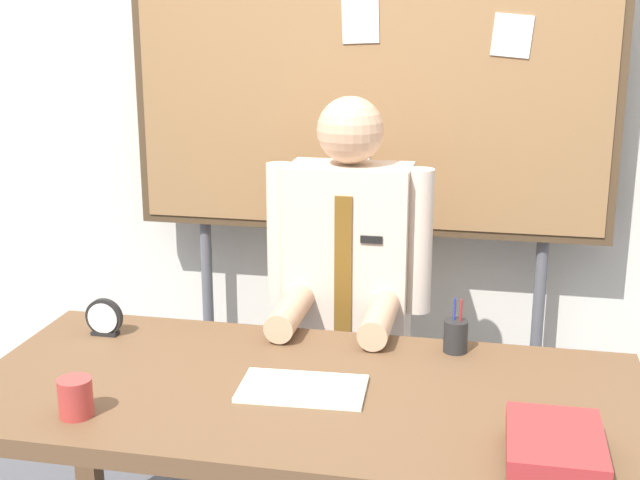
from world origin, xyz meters
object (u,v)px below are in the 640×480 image
Objects in this scene: person at (348,325)px; coffee_mug at (76,397)px; desk at (304,416)px; bulletin_board at (368,94)px; open_notebook at (302,389)px; book_stack at (556,448)px; pen_holder at (456,336)px; desk_clock at (104,319)px.

person is 14.80× the size of coffee_mug.
bulletin_board is at bearing 89.99° from desk.
open_notebook reaches higher than desk.
bulletin_board is (0.00, 1.04, 0.75)m from desk.
pen_holder is (-0.25, 0.60, 0.01)m from book_stack.
pen_holder reaches higher than coffee_mug.
coffee_mug is at bearing -71.92° from desk_clock.
book_stack is 2.99× the size of coffee_mug.
desk is 0.73m from desk_clock.
open_notebook is 3.39× the size of coffee_mug.
pen_holder is at bearing -41.66° from person.
desk is 6.14× the size of book_stack.
book_stack is at bearing -0.04° from coffee_mug.
coffee_mug is (-0.51, -1.31, -0.62)m from bulletin_board.
book_stack is at bearing -23.47° from desk.
coffee_mug is at bearing -145.88° from pen_holder.
coffee_mug reaches higher than open_notebook.
person is 9.01× the size of pen_holder.
pen_holder is at bearing 34.12° from coffee_mug.
desk is 15.48× the size of desk_clock.
desk_clock is at bearing 158.58° from book_stack.
book_stack is 1.41m from desk_clock.
person is (0.00, 0.66, 0.01)m from desk.
desk_clock is (-0.68, -0.42, 0.12)m from person.
pen_holder is (0.38, 0.35, 0.04)m from open_notebook.
desk_clock is 0.54m from coffee_mug.
pen_holder reaches higher than book_stack.
coffee_mug is (-0.51, -0.27, 0.13)m from desk.
person reaches higher than desk.
desk_clock reaches higher than coffee_mug.
pen_holder is (0.89, 0.60, 0.00)m from coffee_mug.
open_notebook is (-0.00, -0.68, 0.08)m from person.
person reaches higher than pen_holder.
coffee_mug is at bearing 179.96° from book_stack.
open_notebook is 0.73m from desk_clock.
open_notebook is 0.57m from coffee_mug.
open_notebook is (-0.00, -0.02, 0.09)m from desk.
pen_holder is (0.38, -0.33, 0.12)m from person.
bulletin_board is 1.21m from desk_clock.
desk_clock is (-0.68, -0.80, -0.61)m from bulletin_board.
book_stack is 0.68m from open_notebook.
open_notebook is at bearing 26.27° from coffee_mug.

